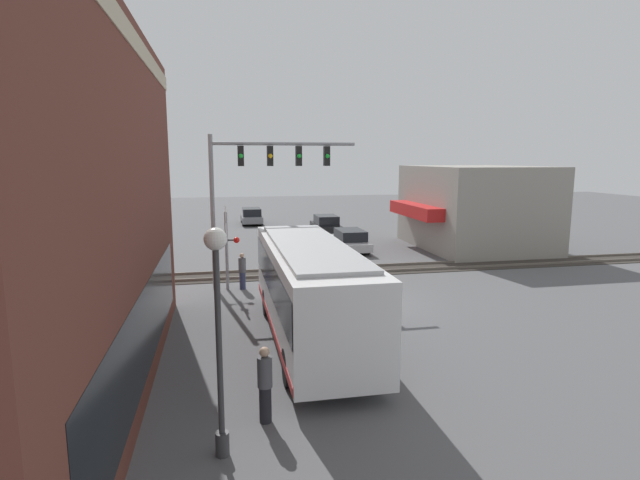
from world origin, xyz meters
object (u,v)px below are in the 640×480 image
(pedestrian_at_crossing, at_px, (242,271))
(pedestrian_by_lamp, at_px, (265,384))
(streetlamp, at_px, (218,323))
(city_bus, at_px, (310,287))
(parked_car_black, at_px, (326,225))
(crossing_signal, at_px, (226,240))
(parked_car_silver, at_px, (350,241))
(parked_car_grey, at_px, (251,217))

(pedestrian_at_crossing, height_order, pedestrian_by_lamp, pedestrian_by_lamp)
(streetlamp, bearing_deg, pedestrian_at_crossing, -4.43)
(city_bus, xyz_separation_m, parked_car_black, (22.73, -5.40, -1.09))
(crossing_signal, height_order, parked_car_black, crossing_signal)
(parked_car_silver, bearing_deg, streetlamp, 158.85)
(streetlamp, xyz_separation_m, pedestrian_by_lamp, (1.13, -0.97, -1.87))
(city_bus, height_order, streetlamp, streetlamp)
(crossing_signal, bearing_deg, pedestrian_by_lamp, -176.95)
(pedestrian_at_crossing, bearing_deg, city_bus, -164.84)
(parked_car_silver, height_order, pedestrian_by_lamp, pedestrian_by_lamp)
(streetlamp, height_order, pedestrian_at_crossing, streetlamp)
(streetlamp, bearing_deg, parked_car_grey, -4.57)
(pedestrian_by_lamp, bearing_deg, parked_car_silver, -19.82)
(parked_car_black, relative_size, pedestrian_by_lamp, 2.40)
(parked_car_grey, height_order, pedestrian_by_lamp, pedestrian_by_lamp)
(streetlamp, distance_m, pedestrian_at_crossing, 13.27)
(parked_car_black, distance_m, pedestrian_at_crossing, 17.37)
(city_bus, relative_size, streetlamp, 2.17)
(pedestrian_by_lamp, bearing_deg, pedestrian_at_crossing, -0.19)
(parked_car_grey, distance_m, pedestrian_by_lamp, 35.18)
(city_bus, distance_m, crossing_signal, 7.46)
(city_bus, relative_size, crossing_signal, 2.66)
(parked_car_silver, relative_size, parked_car_grey, 1.05)
(parked_car_grey, bearing_deg, city_bus, 180.00)
(streetlamp, height_order, pedestrian_by_lamp, streetlamp)
(crossing_signal, relative_size, parked_car_black, 0.88)
(streetlamp, bearing_deg, city_bus, -25.28)
(crossing_signal, relative_size, parked_car_grey, 0.85)
(city_bus, bearing_deg, streetlamp, 154.72)
(crossing_signal, xyz_separation_m, parked_car_silver, (8.33, -7.96, -1.63))
(parked_car_black, height_order, pedestrian_at_crossing, pedestrian_at_crossing)
(streetlamp, relative_size, parked_car_black, 1.08)
(city_bus, distance_m, parked_car_silver, 16.28)
(city_bus, xyz_separation_m, pedestrian_by_lamp, (-5.00, 1.92, -0.87))
(city_bus, xyz_separation_m, streetlamp, (-6.14, 2.90, 1.01))
(parked_car_black, bearing_deg, parked_car_grey, 36.11)
(city_bus, distance_m, pedestrian_at_crossing, 7.27)
(parked_car_silver, bearing_deg, pedestrian_at_crossing, 138.93)
(pedestrian_at_crossing, relative_size, pedestrian_by_lamp, 0.94)
(streetlamp, height_order, parked_car_black, streetlamp)
(parked_car_silver, xyz_separation_m, pedestrian_at_crossing, (-8.36, 7.28, 0.20))
(parked_car_silver, distance_m, pedestrian_by_lamp, 21.60)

